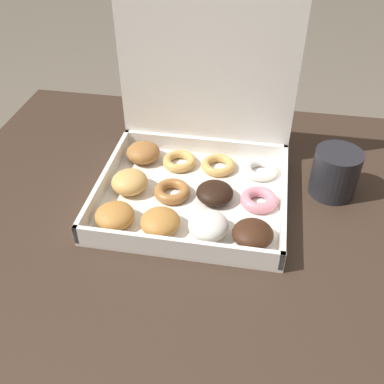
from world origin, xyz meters
TOP-DOWN VIEW (x-y plane):
  - dining_table at (0.00, 0.00)m, footprint 0.91×0.74m
  - donut_box at (-0.00, 0.05)m, footprint 0.32×0.30m
  - coffee_mug at (0.24, 0.08)m, footprint 0.08×0.08m

SIDE VIEW (x-z plane):
  - dining_table at x=0.00m, z-range 0.24..0.95m
  - coffee_mug at x=0.24m, z-range 0.72..0.80m
  - donut_box at x=0.00m, z-range 0.61..0.93m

